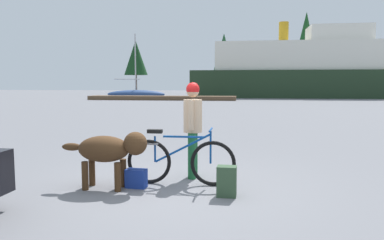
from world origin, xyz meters
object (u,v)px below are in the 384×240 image
object	(u,v)px
ferry_boat	(313,71)
sailboat_moored	(136,94)
bicycle	(180,161)
dog	(110,150)
backpack	(227,181)
person_cyclist	(193,121)
handbag_pannier	(136,178)

from	to	relation	value
ferry_boat	sailboat_moored	size ratio (longest dim) A/B	3.97
bicycle	sailboat_moored	bearing A→B (deg)	107.62
dog	backpack	size ratio (longest dim) A/B	3.08
person_cyclist	sailboat_moored	xyz separation A→B (m)	(-10.83, 33.16, -0.49)
handbag_pannier	sailboat_moored	size ratio (longest dim) A/B	0.05
person_cyclist	sailboat_moored	world-z (taller)	sailboat_moored
person_cyclist	dog	xyz separation A→B (m)	(-1.18, -0.87, -0.37)
handbag_pannier	ferry_boat	size ratio (longest dim) A/B	0.01
backpack	bicycle	bearing A→B (deg)	145.99
bicycle	ferry_boat	xyz separation A→B (m)	(8.90, 39.10, 2.66)
handbag_pannier	ferry_boat	world-z (taller)	ferry_boat
handbag_pannier	person_cyclist	bearing A→B (deg)	44.04
backpack	handbag_pannier	bearing A→B (deg)	169.48
dog	handbag_pannier	bearing A→B (deg)	15.27
backpack	ferry_boat	distance (m)	40.55
bicycle	backpack	xyz separation A→B (m)	(0.78, -0.52, -0.17)
dog	sailboat_moored	size ratio (longest dim) A/B	0.20
person_cyclist	backpack	distance (m)	1.43
ferry_boat	person_cyclist	bearing A→B (deg)	-102.79
ferry_boat	handbag_pannier	bearing A→B (deg)	-103.64
ferry_boat	sailboat_moored	world-z (taller)	ferry_boat
handbag_pannier	sailboat_moored	bearing A→B (deg)	106.49
backpack	ferry_boat	bearing A→B (deg)	78.42
handbag_pannier	ferry_boat	bearing A→B (deg)	76.36
person_cyclist	backpack	world-z (taller)	person_cyclist
sailboat_moored	person_cyclist	bearing A→B (deg)	-71.91
dog	handbag_pannier	distance (m)	0.61
ferry_boat	sailboat_moored	bearing A→B (deg)	-164.50
bicycle	handbag_pannier	xyz separation A→B (m)	(-0.65, -0.26, -0.25)
person_cyclist	dog	world-z (taller)	person_cyclist
dog	backpack	distance (m)	1.86
dog	bicycle	bearing A→B (deg)	19.36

